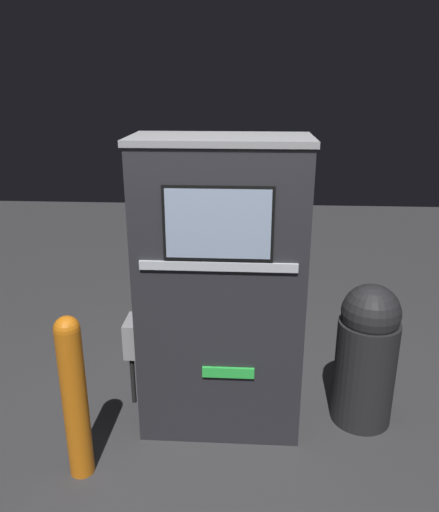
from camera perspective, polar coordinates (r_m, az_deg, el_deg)
ground_plane at (r=3.68m, az=-0.13°, el=-20.59°), size 14.00×14.00×0.00m
gas_pump at (r=3.36m, az=0.09°, el=-4.03°), size 1.20×0.57×2.05m
safety_bollard at (r=3.25m, az=-16.27°, el=-14.93°), size 0.15×0.15×1.10m
trash_bin at (r=3.74m, az=16.44°, el=-10.64°), size 0.43×0.43×1.06m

